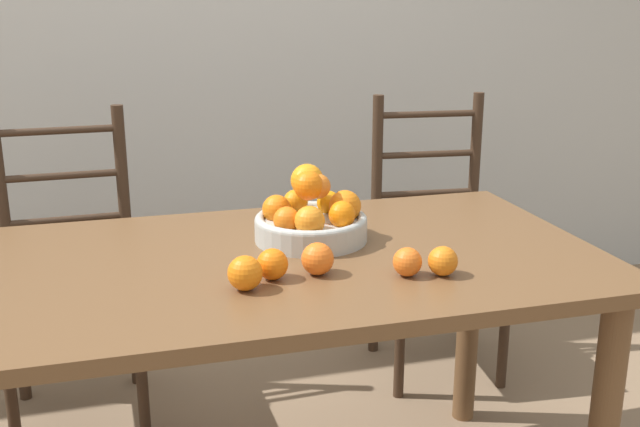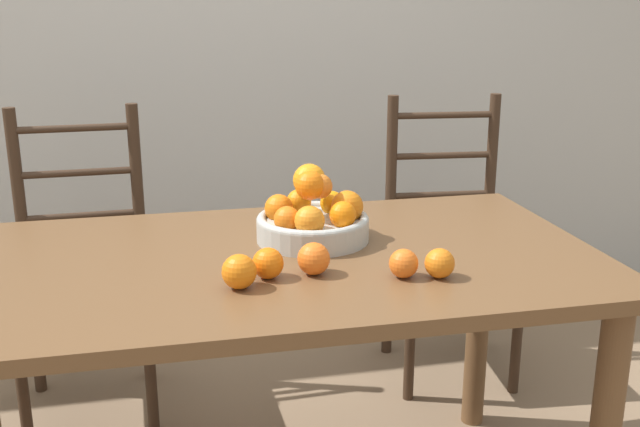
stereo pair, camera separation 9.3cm
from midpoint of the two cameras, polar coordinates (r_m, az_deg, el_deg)
name	(u,v)px [view 2 (the right image)]	position (r m, az deg, el deg)	size (l,w,h in m)	color
wall_back	(205,8)	(3.14, -7.87, 15.28)	(8.00, 0.06, 2.60)	beige
dining_table	(260,296)	(1.82, -3.10, -6.34)	(1.64, 0.86, 0.75)	brown
fruit_bowl	(313,217)	(1.89, 0.90, -0.31)	(0.29, 0.29, 0.19)	#B2B7B2
orange_loose_0	(440,263)	(1.67, 10.69, -3.76)	(0.07, 0.07, 0.07)	orange
orange_loose_1	(314,259)	(1.66, 1.12, -3.48)	(0.07, 0.07, 0.07)	orange
orange_loose_2	(239,272)	(1.59, -4.51, -4.45)	(0.08, 0.08, 0.08)	orange
orange_loose_3	(268,263)	(1.64, -2.36, -3.82)	(0.07, 0.07, 0.07)	orange
orange_loose_4	(404,263)	(1.66, 8.00, -3.80)	(0.07, 0.07, 0.07)	orange
chair_left	(83,271)	(2.55, -16.60, -4.24)	(0.43, 0.41, 1.01)	#382619
chair_right	(449,244)	(2.75, 10.77, -2.32)	(0.46, 0.44, 1.01)	#382619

